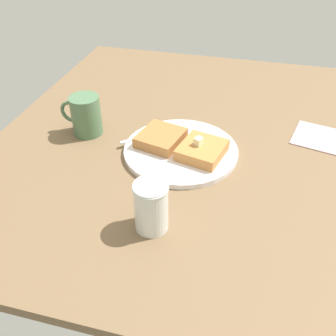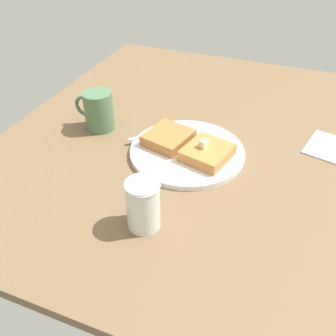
% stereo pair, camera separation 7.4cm
% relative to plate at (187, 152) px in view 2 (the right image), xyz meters
% --- Properties ---
extents(table_surface, '(1.05, 1.05, 0.02)m').
position_rel_plate_xyz_m(table_surface, '(-0.07, -0.08, -0.02)').
color(table_surface, brown).
rests_on(table_surface, ground).
extents(plate, '(0.26, 0.26, 0.01)m').
position_rel_plate_xyz_m(plate, '(0.00, 0.00, 0.00)').
color(plate, silver).
rests_on(plate, table_surface).
extents(toast_slice_left, '(0.11, 0.12, 0.03)m').
position_rel_plate_xyz_m(toast_slice_left, '(-0.05, 0.01, 0.02)').
color(toast_slice_left, '#BB783C').
rests_on(toast_slice_left, plate).
extents(toast_slice_middle, '(0.11, 0.12, 0.03)m').
position_rel_plate_xyz_m(toast_slice_middle, '(0.05, -0.01, 0.02)').
color(toast_slice_middle, '#A76B37').
rests_on(toast_slice_middle, plate).
extents(butter_pat_primary, '(0.02, 0.02, 0.02)m').
position_rel_plate_xyz_m(butter_pat_primary, '(-0.04, 0.01, 0.04)').
color(butter_pat_primary, beige).
rests_on(butter_pat_primary, toast_slice_left).
extents(fork, '(0.13, 0.12, 0.00)m').
position_rel_plate_xyz_m(fork, '(0.07, -0.04, 0.01)').
color(fork, silver).
rests_on(fork, plate).
extents(syrup_jar, '(0.06, 0.06, 0.10)m').
position_rel_plate_xyz_m(syrup_jar, '(-0.00, 0.24, 0.04)').
color(syrup_jar, '#5D2710').
rests_on(syrup_jar, table_surface).
extents(napkin, '(0.14, 0.14, 0.00)m').
position_rel_plate_xyz_m(napkin, '(-0.31, -0.15, -0.01)').
color(napkin, beige).
rests_on(napkin, table_surface).
extents(coffee_mug, '(0.10, 0.07, 0.10)m').
position_rel_plate_xyz_m(coffee_mug, '(0.24, -0.03, 0.04)').
color(coffee_mug, '#4C714D').
rests_on(coffee_mug, table_surface).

